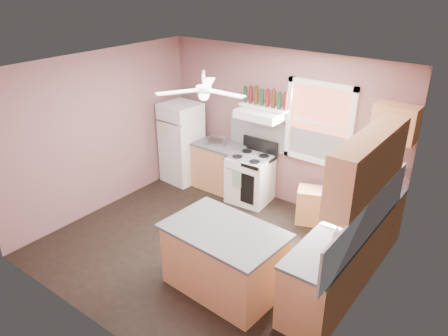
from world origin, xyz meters
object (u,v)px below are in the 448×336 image
Objects in this scene: toaster at (217,141)px; cart at (314,207)px; island at (224,260)px; refrigerator at (182,143)px; stove at (250,179)px.

cart is at bearing -13.55° from toaster.
toaster is 0.20× the size of island.
refrigerator is 3.36m from island.
refrigerator is at bearing 178.45° from stove.
island is at bearing -117.62° from cart.
cart is (1.27, 0.02, -0.15)m from stove.
stove is at bearing -13.32° from toaster.
stove is 2.43m from island.
toaster reaches higher than island.
refrigerator reaches higher than cart.
refrigerator is 1.10× the size of island.
refrigerator is 2.76× the size of cart.
toaster reaches higher than stove.
refrigerator is at bearing 159.87° from cart.
refrigerator is 0.84m from toaster.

